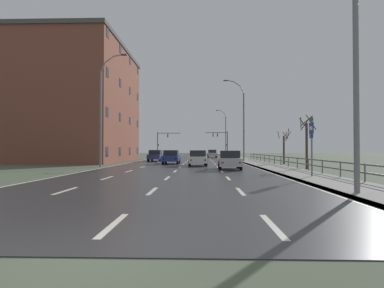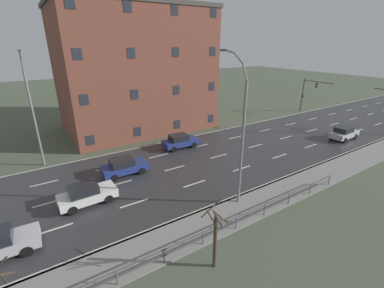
{
  "view_description": "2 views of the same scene",
  "coord_description": "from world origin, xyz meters",
  "px_view_note": "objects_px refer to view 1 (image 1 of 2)",
  "views": [
    {
      "loc": [
        1.94,
        -4.7,
        1.7
      ],
      "look_at": [
        -0.04,
        62.8,
        2.83
      ],
      "focal_mm": 28.51,
      "sensor_mm": 36.0,
      "label": 1
    },
    {
      "loc": [
        19.91,
        23.61,
        11.27
      ],
      "look_at": [
        0.0,
        36.4,
        2.1
      ],
      "focal_mm": 24.54,
      "sensor_mm": 36.0,
      "label": 2
    }
  ],
  "objects_px": {
    "street_lamp_midground": "(242,122)",
    "street_lamp_left_bank": "(103,112)",
    "car_near_left": "(212,154)",
    "car_mid_centre": "(198,158)",
    "highway_sign": "(312,139)",
    "car_near_right": "(229,160)",
    "traffic_signal_left": "(162,140)",
    "traffic_signal_right": "(222,139)",
    "car_far_left": "(171,157)",
    "street_lamp_distant": "(225,134)",
    "car_distant": "(156,155)",
    "brick_building": "(79,104)",
    "street_lamp_foreground": "(352,42)"
  },
  "relations": [
    {
      "from": "street_lamp_left_bank",
      "to": "car_far_left",
      "type": "xyz_separation_m",
      "value": [
        6.0,
        6.02,
        -4.47
      ]
    },
    {
      "from": "traffic_signal_left",
      "to": "car_distant",
      "type": "relative_size",
      "value": 1.34
    },
    {
      "from": "traffic_signal_right",
      "to": "car_mid_centre",
      "type": "relative_size",
      "value": 1.37
    },
    {
      "from": "highway_sign",
      "to": "car_far_left",
      "type": "bearing_deg",
      "value": 120.35
    },
    {
      "from": "street_lamp_foreground",
      "to": "car_near_right",
      "type": "height_order",
      "value": "street_lamp_foreground"
    },
    {
      "from": "traffic_signal_left",
      "to": "brick_building",
      "type": "height_order",
      "value": "brick_building"
    },
    {
      "from": "car_near_left",
      "to": "car_mid_centre",
      "type": "height_order",
      "value": "same"
    },
    {
      "from": "street_lamp_foreground",
      "to": "car_near_left",
      "type": "xyz_separation_m",
      "value": [
        -3.29,
        49.63,
        -4.8
      ]
    },
    {
      "from": "street_lamp_distant",
      "to": "car_distant",
      "type": "distance_m",
      "value": 29.91
    },
    {
      "from": "street_lamp_left_bank",
      "to": "highway_sign",
      "type": "relative_size",
      "value": 3.03
    },
    {
      "from": "highway_sign",
      "to": "car_mid_centre",
      "type": "relative_size",
      "value": 0.86
    },
    {
      "from": "street_lamp_distant",
      "to": "car_mid_centre",
      "type": "distance_m",
      "value": 39.33
    },
    {
      "from": "street_lamp_midground",
      "to": "street_lamp_distant",
      "type": "distance_m",
      "value": 29.1
    },
    {
      "from": "car_far_left",
      "to": "car_near_left",
      "type": "xyz_separation_m",
      "value": [
        5.6,
        26.15,
        0.0
      ]
    },
    {
      "from": "street_lamp_midground",
      "to": "street_lamp_left_bank",
      "type": "xyz_separation_m",
      "value": [
        -14.85,
        -11.64,
        -0.03
      ]
    },
    {
      "from": "street_lamp_foreground",
      "to": "brick_building",
      "type": "relative_size",
      "value": 0.6
    },
    {
      "from": "traffic_signal_left",
      "to": "car_far_left",
      "type": "bearing_deg",
      "value": -80.92
    },
    {
      "from": "street_lamp_midground",
      "to": "street_lamp_left_bank",
      "type": "height_order",
      "value": "street_lamp_midground"
    },
    {
      "from": "street_lamp_midground",
      "to": "traffic_signal_left",
      "type": "relative_size",
      "value": 1.96
    },
    {
      "from": "highway_sign",
      "to": "street_lamp_distant",
      "type": "bearing_deg",
      "value": 91.04
    },
    {
      "from": "street_lamp_midground",
      "to": "car_mid_centre",
      "type": "bearing_deg",
      "value": -121.35
    },
    {
      "from": "car_mid_centre",
      "to": "brick_building",
      "type": "height_order",
      "value": "brick_building"
    },
    {
      "from": "street_lamp_distant",
      "to": "car_far_left",
      "type": "relative_size",
      "value": 2.59
    },
    {
      "from": "traffic_signal_right",
      "to": "car_far_left",
      "type": "relative_size",
      "value": 1.38
    },
    {
      "from": "traffic_signal_left",
      "to": "car_near_left",
      "type": "relative_size",
      "value": 1.34
    },
    {
      "from": "car_distant",
      "to": "street_lamp_left_bank",
      "type": "bearing_deg",
      "value": -100.55
    },
    {
      "from": "street_lamp_distant",
      "to": "brick_building",
      "type": "xyz_separation_m",
      "value": [
        -22.41,
        -27.9,
        2.66
      ]
    },
    {
      "from": "street_lamp_left_bank",
      "to": "car_far_left",
      "type": "height_order",
      "value": "street_lamp_left_bank"
    },
    {
      "from": "car_far_left",
      "to": "brick_building",
      "type": "xyz_separation_m",
      "value": [
        -13.51,
        6.81,
        7.08
      ]
    },
    {
      "from": "street_lamp_foreground",
      "to": "street_lamp_left_bank",
      "type": "distance_m",
      "value": 22.95
    },
    {
      "from": "street_lamp_midground",
      "to": "traffic_signal_left",
      "type": "bearing_deg",
      "value": 116.62
    },
    {
      "from": "street_lamp_distant",
      "to": "traffic_signal_left",
      "type": "bearing_deg",
      "value": -177.8
    },
    {
      "from": "street_lamp_left_bank",
      "to": "traffic_signal_left",
      "type": "relative_size",
      "value": 1.94
    },
    {
      "from": "highway_sign",
      "to": "brick_building",
      "type": "xyz_separation_m",
      "value": [
        -23.34,
        23.59,
        5.6
      ]
    },
    {
      "from": "highway_sign",
      "to": "street_lamp_left_bank",
      "type": "bearing_deg",
      "value": 145.8
    },
    {
      "from": "street_lamp_left_bank",
      "to": "car_far_left",
      "type": "relative_size",
      "value": 2.62
    },
    {
      "from": "highway_sign",
      "to": "brick_building",
      "type": "relative_size",
      "value": 0.19
    },
    {
      "from": "car_far_left",
      "to": "highway_sign",
      "type": "bearing_deg",
      "value": -59.12
    },
    {
      "from": "car_near_left",
      "to": "brick_building",
      "type": "bearing_deg",
      "value": -135.93
    },
    {
      "from": "traffic_signal_right",
      "to": "traffic_signal_left",
      "type": "distance_m",
      "value": 13.53
    },
    {
      "from": "traffic_signal_right",
      "to": "car_distant",
      "type": "height_order",
      "value": "traffic_signal_right"
    },
    {
      "from": "car_near_left",
      "to": "highway_sign",
      "type": "bearing_deg",
      "value": -85.64
    },
    {
      "from": "street_lamp_distant",
      "to": "traffic_signal_right",
      "type": "xyz_separation_m",
      "value": [
        -0.82,
        -0.6,
        -1.29
      ]
    },
    {
      "from": "street_lamp_midground",
      "to": "car_far_left",
      "type": "height_order",
      "value": "street_lamp_midground"
    },
    {
      "from": "car_far_left",
      "to": "car_near_left",
      "type": "height_order",
      "value": "same"
    },
    {
      "from": "street_lamp_left_bank",
      "to": "car_near_left",
      "type": "xyz_separation_m",
      "value": [
        11.61,
        32.17,
        -4.47
      ]
    },
    {
      "from": "traffic_signal_left",
      "to": "car_near_right",
      "type": "bearing_deg",
      "value": -75.53
    },
    {
      "from": "car_mid_centre",
      "to": "brick_building",
      "type": "distance_m",
      "value": 20.96
    },
    {
      "from": "highway_sign",
      "to": "car_near_right",
      "type": "relative_size",
      "value": 0.86
    },
    {
      "from": "street_lamp_foreground",
      "to": "highway_sign",
      "type": "distance_m",
      "value": 7.54
    }
  ]
}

